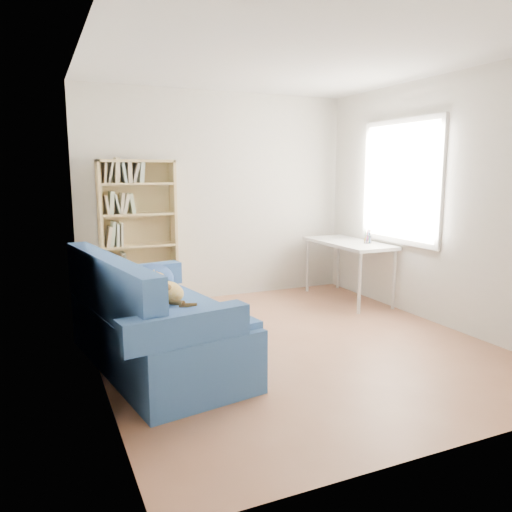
# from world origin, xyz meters

# --- Properties ---
(ground) EXTENTS (4.00, 4.00, 0.00)m
(ground) POSITION_xyz_m (0.00, 0.00, 0.00)
(ground) COLOR #8E5A40
(ground) RESTS_ON ground
(room_shell) EXTENTS (3.54, 4.04, 2.62)m
(room_shell) POSITION_xyz_m (0.10, 0.03, 1.64)
(room_shell) COLOR silver
(room_shell) RESTS_ON ground
(sofa) EXTENTS (1.23, 2.09, 0.96)m
(sofa) POSITION_xyz_m (-1.31, 0.02, 0.36)
(sofa) COLOR navy
(sofa) RESTS_ON ground
(bookshelf) EXTENTS (0.88, 0.27, 1.75)m
(bookshelf) POSITION_xyz_m (-1.05, 1.85, 0.81)
(bookshelf) COLOR tan
(bookshelf) RESTS_ON ground
(desk) EXTENTS (0.59, 1.29, 0.75)m
(desk) POSITION_xyz_m (1.43, 1.17, 0.68)
(desk) COLOR white
(desk) RESTS_ON ground
(pen_cup) EXTENTS (0.09, 0.09, 0.17)m
(pen_cup) POSITION_xyz_m (1.57, 0.96, 0.81)
(pen_cup) COLOR white
(pen_cup) RESTS_ON desk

